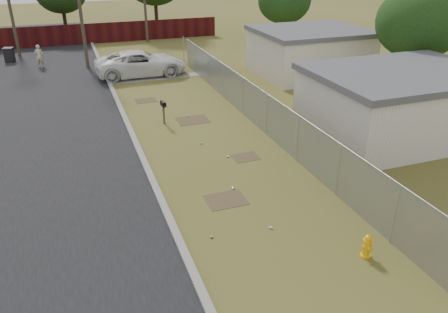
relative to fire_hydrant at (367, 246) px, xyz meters
name	(u,v)px	position (x,y,z in m)	size (l,w,h in m)	color
ground	(205,143)	(-1.97, 9.33, -0.36)	(120.00, 120.00, 0.00)	brown
street	(49,105)	(-8.73, 17.38, -0.34)	(15.10, 60.00, 0.12)	black
chainlink_fence	(258,112)	(1.15, 10.36, 0.44)	(0.10, 27.06, 2.02)	#999CA1
privacy_fence	(56,36)	(-7.97, 34.33, 0.54)	(30.00, 0.12, 1.80)	#400F0D
houses	(349,74)	(7.73, 12.46, 1.20)	(9.30, 17.24, 3.10)	silver
fire_hydrant	(367,246)	(0.00, 0.00, 0.00)	(0.35, 0.34, 0.77)	#FFB50D
mailbox	(163,106)	(-3.17, 12.38, 0.59)	(0.23, 0.52, 1.20)	brown
pickup_truck	(141,63)	(-2.59, 21.84, 0.50)	(2.85, 6.18, 1.72)	white
pedestrian	(39,56)	(-9.25, 26.78, 0.46)	(0.60, 0.39, 1.65)	beige
trash_bin	(9,55)	(-11.52, 29.29, 0.20)	(0.84, 0.91, 1.09)	black
scattered_litter	(218,170)	(-2.28, 6.57, -0.32)	(2.59, 10.86, 0.07)	white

